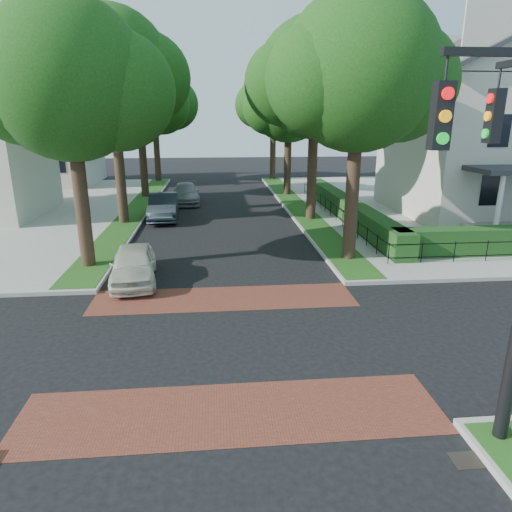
# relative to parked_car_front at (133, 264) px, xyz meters

# --- Properties ---
(ground) EXTENTS (120.00, 120.00, 0.00)m
(ground) POSITION_rel_parked_car_front_xyz_m (3.36, -5.20, -0.69)
(ground) COLOR black
(ground) RESTS_ON ground
(sidewalk_ne) EXTENTS (30.00, 30.00, 0.15)m
(sidewalk_ne) POSITION_rel_parked_car_front_xyz_m (22.86, 13.80, -0.62)
(sidewalk_ne) COLOR gray
(sidewalk_ne) RESTS_ON ground
(crosswalk_far) EXTENTS (9.00, 2.20, 0.01)m
(crosswalk_far) POSITION_rel_parked_car_front_xyz_m (3.36, -2.00, -0.69)
(crosswalk_far) COLOR brown
(crosswalk_far) RESTS_ON ground
(crosswalk_near) EXTENTS (9.00, 2.20, 0.01)m
(crosswalk_near) POSITION_rel_parked_car_front_xyz_m (3.36, -8.40, -0.69)
(crosswalk_near) COLOR brown
(crosswalk_near) RESTS_ON ground
(storm_drain) EXTENTS (0.65, 0.45, 0.01)m
(storm_drain) POSITION_rel_parked_car_front_xyz_m (7.66, -10.20, -0.69)
(storm_drain) COLOR black
(storm_drain) RESTS_ON ground
(grass_strip_ne) EXTENTS (1.60, 29.80, 0.02)m
(grass_strip_ne) POSITION_rel_parked_car_front_xyz_m (8.76, 13.90, -0.53)
(grass_strip_ne) COLOR #184413
(grass_strip_ne) RESTS_ON sidewalk_ne
(grass_strip_nw) EXTENTS (1.60, 29.80, 0.02)m
(grass_strip_nw) POSITION_rel_parked_car_front_xyz_m (-2.04, 13.90, -0.53)
(grass_strip_nw) COLOR #184413
(grass_strip_nw) RESTS_ON sidewalk_nw
(tree_right_near) EXTENTS (7.75, 6.67, 10.66)m
(tree_right_near) POSITION_rel_parked_car_front_xyz_m (8.96, 2.03, 6.93)
(tree_right_near) COLOR black
(tree_right_near) RESTS_ON sidewalk_ne
(tree_right_mid) EXTENTS (8.25, 7.09, 11.22)m
(tree_right_mid) POSITION_rel_parked_car_front_xyz_m (8.97, 10.04, 7.29)
(tree_right_mid) COLOR black
(tree_right_mid) RESTS_ON sidewalk_ne
(tree_right_far) EXTENTS (7.25, 6.23, 9.74)m
(tree_right_far) POSITION_rel_parked_car_front_xyz_m (8.96, 19.02, 6.21)
(tree_right_far) COLOR black
(tree_right_far) RESTS_ON sidewalk_ne
(tree_right_back) EXTENTS (7.50, 6.45, 10.20)m
(tree_right_back) POSITION_rel_parked_car_front_xyz_m (8.96, 28.02, 6.57)
(tree_right_back) COLOR black
(tree_right_back) RESTS_ON sidewalk_ne
(tree_left_near) EXTENTS (7.50, 6.45, 10.20)m
(tree_left_near) POSITION_rel_parked_car_front_xyz_m (-2.04, 2.02, 6.57)
(tree_left_near) COLOR black
(tree_left_near) RESTS_ON sidewalk_nw
(tree_left_mid) EXTENTS (8.00, 6.88, 11.48)m
(tree_left_mid) POSITION_rel_parked_car_front_xyz_m (-2.04, 10.04, 7.65)
(tree_left_mid) COLOR black
(tree_left_mid) RESTS_ON sidewalk_nw
(tree_left_far) EXTENTS (7.00, 6.02, 9.86)m
(tree_left_far) POSITION_rel_parked_car_front_xyz_m (-2.05, 19.01, 6.42)
(tree_left_far) COLOR black
(tree_left_far) RESTS_ON sidewalk_nw
(tree_left_back) EXTENTS (7.75, 6.66, 10.44)m
(tree_left_back) POSITION_rel_parked_car_front_xyz_m (-2.04, 28.03, 6.72)
(tree_left_back) COLOR black
(tree_left_back) RESTS_ON sidewalk_nw
(hedge_main_road) EXTENTS (1.00, 18.00, 1.20)m
(hedge_main_road) POSITION_rel_parked_car_front_xyz_m (11.06, 9.80, 0.06)
(hedge_main_road) COLOR #183C14
(hedge_main_road) RESTS_ON sidewalk_ne
(fence_main_road) EXTENTS (0.06, 18.00, 0.90)m
(fence_main_road) POSITION_rel_parked_car_front_xyz_m (10.26, 9.80, -0.09)
(fence_main_road) COLOR black
(fence_main_road) RESTS_ON sidewalk_ne
(house_victorian) EXTENTS (13.00, 13.05, 12.48)m
(house_victorian) POSITION_rel_parked_car_front_xyz_m (20.86, 10.71, 5.33)
(house_victorian) COLOR beige
(house_victorian) RESTS_ON sidewalk_ne
(house_left_far) EXTENTS (10.00, 9.00, 10.14)m
(house_left_far) POSITION_rel_parked_car_front_xyz_m (-12.13, 26.79, 4.35)
(house_left_far) COLOR beige
(house_left_far) RESTS_ON sidewalk_nw
(parked_car_front) EXTENTS (2.08, 4.23, 1.39)m
(parked_car_front) POSITION_rel_parked_car_front_xyz_m (0.00, 0.00, 0.00)
(parked_car_front) COLOR beige
(parked_car_front) RESTS_ON ground
(parked_car_middle) EXTENTS (1.86, 4.82, 1.57)m
(parked_car_middle) POSITION_rel_parked_car_front_xyz_m (0.03, 11.08, 0.09)
(parked_car_middle) COLOR #1E272E
(parked_car_middle) RESTS_ON ground
(parked_car_rear) EXTENTS (2.26, 4.90, 1.39)m
(parked_car_rear) POSITION_rel_parked_car_front_xyz_m (1.06, 16.42, -0.00)
(parked_car_rear) COLOR gray
(parked_car_rear) RESTS_ON ground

